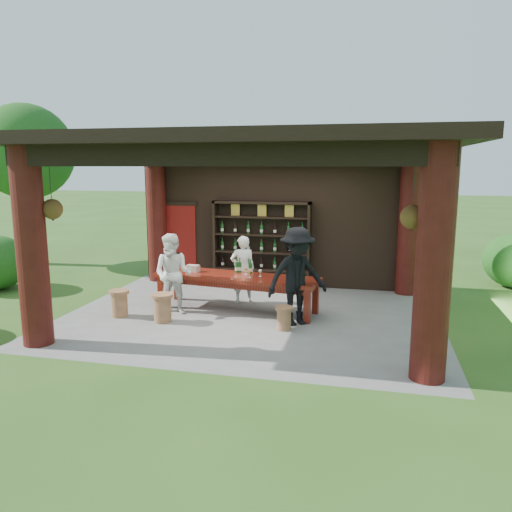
% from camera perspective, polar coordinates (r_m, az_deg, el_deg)
% --- Properties ---
extents(ground, '(90.00, 90.00, 0.00)m').
position_cam_1_polar(ground, '(10.18, -0.52, -6.78)').
color(ground, '#2D5119').
rests_on(ground, ground).
extents(pavilion, '(7.50, 6.00, 3.60)m').
position_cam_1_polar(pavilion, '(10.18, -0.04, 5.47)').
color(pavilion, slate).
rests_on(pavilion, ground).
extents(wine_shelf, '(2.42, 0.37, 2.13)m').
position_cam_1_polar(wine_shelf, '(12.34, 0.63, 1.36)').
color(wine_shelf, black).
rests_on(wine_shelf, ground).
extents(tasting_table, '(3.53, 1.32, 0.75)m').
position_cam_1_polar(tasting_table, '(10.36, -2.22, -2.84)').
color(tasting_table, '#54160C').
rests_on(tasting_table, ground).
extents(stool_near_left, '(0.42, 0.42, 0.56)m').
position_cam_1_polar(stool_near_left, '(9.85, -10.64, -5.75)').
color(stool_near_left, brown).
rests_on(stool_near_left, ground).
extents(stool_near_right, '(0.33, 0.33, 0.44)m').
position_cam_1_polar(stool_near_right, '(9.27, 3.21, -7.03)').
color(stool_near_right, brown).
rests_on(stool_near_right, ground).
extents(stool_far_left, '(0.41, 0.41, 0.54)m').
position_cam_1_polar(stool_far_left, '(10.40, -15.34, -5.15)').
color(stool_far_left, brown).
rests_on(stool_far_left, ground).
extents(host, '(0.64, 0.54, 1.49)m').
position_cam_1_polar(host, '(10.98, -1.52, -1.51)').
color(host, white).
rests_on(host, ground).
extents(guest_woman, '(0.85, 0.68, 1.65)m').
position_cam_1_polar(guest_woman, '(10.24, -9.45, -2.05)').
color(guest_woman, white).
rests_on(guest_woman, ground).
extents(guest_man, '(1.38, 1.25, 1.86)m').
position_cam_1_polar(guest_man, '(9.43, 4.71, -2.34)').
color(guest_man, black).
rests_on(guest_man, ground).
extents(table_bottles, '(0.39, 0.15, 0.31)m').
position_cam_1_polar(table_bottles, '(10.54, -1.58, -1.10)').
color(table_bottles, '#194C1E').
rests_on(table_bottles, tasting_table).
extents(table_glasses, '(1.04, 0.37, 0.15)m').
position_cam_1_polar(table_glasses, '(10.15, 0.58, -2.00)').
color(table_glasses, silver).
rests_on(table_glasses, tasting_table).
extents(napkin_basket, '(0.28, 0.21, 0.14)m').
position_cam_1_polar(napkin_basket, '(10.76, -7.23, -1.41)').
color(napkin_basket, '#BF6672').
rests_on(napkin_basket, tasting_table).
extents(shrubs, '(16.21, 7.76, 1.36)m').
position_cam_1_polar(shrubs, '(10.88, 16.79, -3.09)').
color(shrubs, '#194C14').
rests_on(shrubs, ground).
extents(trees, '(20.19, 8.58, 4.80)m').
position_cam_1_polar(trees, '(10.78, 19.25, 11.75)').
color(trees, '#3F2819').
rests_on(trees, ground).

